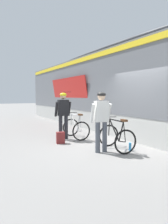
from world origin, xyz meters
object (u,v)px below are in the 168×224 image
object	(u,v)px
bicycle_near_black	(117,137)
bicycle_far_white	(76,128)
backpack_on_platform	(60,138)
water_bottle_near_the_bikes	(130,147)
train_car	(143,88)
cyclist_near_in_white	(101,116)
cyclist_far_in_dark	(63,112)

from	to	relation	value
bicycle_near_black	bicycle_far_white	size ratio (longest dim) A/B	1.04
bicycle_near_black	backpack_on_platform	size ratio (longest dim) A/B	2.92
bicycle_near_black	water_bottle_near_the_bikes	size ratio (longest dim) A/B	4.98
train_car	bicycle_far_white	distance (m)	3.37
backpack_on_platform	cyclist_near_in_white	bearing A→B (deg)	-56.98
train_car	water_bottle_near_the_bikes	world-z (taller)	train_car
cyclist_far_in_dark	bicycle_far_white	world-z (taller)	cyclist_far_in_dark
train_car	bicycle_near_black	size ratio (longest dim) A/B	18.31
cyclist_near_in_white	bicycle_far_white	world-z (taller)	cyclist_near_in_white
cyclist_near_in_white	train_car	bearing A→B (deg)	25.79
bicycle_near_black	train_car	bearing A→B (deg)	30.71
cyclist_near_in_white	backpack_on_platform	xyz separation A→B (m)	(-0.59, 1.62, -0.85)
bicycle_near_black	bicycle_far_white	world-z (taller)	same
cyclist_far_in_dark	train_car	bearing A→B (deg)	-11.07
cyclist_near_in_white	bicycle_far_white	bearing A→B (deg)	82.43
cyclist_near_in_white	water_bottle_near_the_bikes	distance (m)	1.31
cyclist_near_in_white	backpack_on_platform	size ratio (longest dim) A/B	4.40
bicycle_far_white	cyclist_near_in_white	bearing A→B (deg)	-97.57
cyclist_far_in_dark	bicycle_far_white	bearing A→B (deg)	-6.76
train_car	bicycle_far_white	size ratio (longest dim) A/B	19.10
bicycle_near_black	backpack_on_platform	distance (m)	2.02
bicycle_near_black	water_bottle_near_the_bikes	world-z (taller)	bicycle_near_black
cyclist_near_in_white	cyclist_far_in_dark	size ratio (longest dim) A/B	1.00
backpack_on_platform	water_bottle_near_the_bikes	distance (m)	2.40
train_car	cyclist_near_in_white	xyz separation A→B (m)	(-3.21, -1.55, -0.91)
train_car	cyclist_far_in_dark	world-z (taller)	train_car
bicycle_far_white	water_bottle_near_the_bikes	distance (m)	2.51
train_car	backpack_on_platform	size ratio (longest dim) A/B	53.40
train_car	bicycle_far_white	bearing A→B (deg)	168.19
train_car	water_bottle_near_the_bikes	bearing A→B (deg)	-142.06
backpack_on_platform	bicycle_far_white	bearing A→B (deg)	44.36
bicycle_near_black	cyclist_far_in_dark	bearing A→B (deg)	108.61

